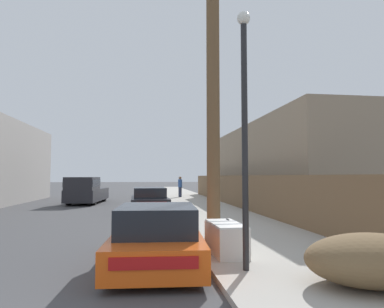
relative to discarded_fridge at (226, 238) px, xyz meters
The scene contains 11 objects.
sidewalk_curb 17.90m from the discarded_fridge, 85.17° to the left, with size 4.20×63.00×0.12m, color #ADA89E.
discarded_fridge is the anchor object (origin of this frame).
parked_sports_car_red 1.61m from the discarded_fridge, behind, with size 2.07×4.36×1.28m.
car_parked_mid 10.61m from the discarded_fridge, 98.77° to the left, with size 1.98×4.51×1.30m.
pickup_truck 17.49m from the discarded_fridge, 109.61° to the left, with size 2.33×5.51×1.83m.
utility_pole 4.47m from the discarded_fridge, 87.06° to the left, with size 1.80×0.38×8.66m.
street_lamp 2.92m from the discarded_fridge, 87.83° to the right, with size 0.26×0.26×5.03m.
brush_pile 3.17m from the discarded_fridge, 54.62° to the right, with size 2.23×1.68×0.83m.
wooden_fence 10.45m from the discarded_fridge, 70.66° to the left, with size 0.08×32.61×1.82m, color brown.
building_right_house 17.02m from the discarded_fridge, 62.95° to the left, with size 6.00×19.60×5.27m, color gray.
pedestrian 21.41m from the discarded_fridge, 86.99° to the left, with size 0.34×0.34×1.75m.
Camera 1 is at (1.94, -2.13, 1.90)m, focal length 32.00 mm.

